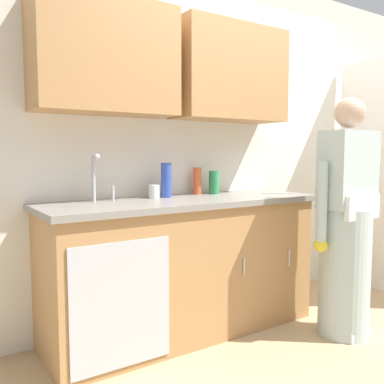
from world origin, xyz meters
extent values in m
plane|color=tan|center=(0.00, 0.00, 0.00)|extent=(9.00, 9.00, 0.00)
cube|color=silver|center=(0.00, 1.05, 1.35)|extent=(4.80, 0.10, 2.70)
cube|color=#B27F4C|center=(-1.04, 0.83, 1.85)|extent=(0.91, 0.34, 0.70)
cube|color=#B27F4C|center=(-0.05, 0.83, 1.85)|extent=(0.91, 0.34, 0.70)
cube|color=#B27F4C|center=(-0.55, 0.70, 0.45)|extent=(1.90, 0.60, 0.90)
cube|color=#B7BABF|center=(-1.15, 0.39, 0.41)|extent=(0.60, 0.01, 0.72)
cylinder|color=silver|center=(-0.27, 0.39, 0.50)|extent=(0.01, 0.01, 0.12)
cylinder|color=silver|center=(0.16, 0.39, 0.50)|extent=(0.01, 0.01, 0.12)
cube|color=gray|center=(-0.55, 0.70, 0.92)|extent=(1.96, 0.66, 0.04)
cube|color=#B7BABF|center=(-1.09, 0.70, 0.92)|extent=(0.50, 0.36, 0.03)
cylinder|color=#B7BABF|center=(-1.13, 0.85, 1.09)|extent=(0.02, 0.02, 0.30)
sphere|color=#B7BABF|center=(-1.13, 0.79, 1.23)|extent=(0.04, 0.04, 0.04)
cylinder|color=#B7BABF|center=(-1.00, 0.85, 0.99)|extent=(0.02, 0.02, 0.10)
cube|color=white|center=(0.35, 0.04, 0.03)|extent=(0.20, 0.26, 0.06)
cylinder|color=#B2C6C1|center=(0.35, 0.06, 0.44)|extent=(0.34, 0.34, 0.88)
cube|color=#B2C6C1|center=(0.35, 0.06, 1.14)|extent=(0.38, 0.22, 0.52)
sphere|color=tan|center=(0.35, 0.06, 1.52)|extent=(0.20, 0.20, 0.20)
cube|color=white|center=(0.35, -0.06, 0.90)|extent=(0.32, 0.04, 0.16)
cylinder|color=#B2C6C1|center=(0.12, 0.08, 0.93)|extent=(0.07, 0.07, 0.55)
sphere|color=yellow|center=(0.12, 0.08, 0.65)|extent=(0.09, 0.09, 0.09)
cylinder|color=#B2C6C1|center=(0.58, 0.08, 0.93)|extent=(0.07, 0.07, 0.55)
sphere|color=yellow|center=(0.58, 0.08, 0.65)|extent=(0.09, 0.09, 0.09)
cylinder|color=#E05933|center=(-0.29, 0.92, 1.04)|extent=(0.06, 0.06, 0.20)
cylinder|color=#2D8C4C|center=(-0.17, 0.87, 1.03)|extent=(0.08, 0.08, 0.18)
cylinder|color=#334CB2|center=(-0.60, 0.85, 1.06)|extent=(0.08, 0.08, 0.24)
cylinder|color=white|center=(-0.70, 0.85, 0.99)|extent=(0.08, 0.08, 0.09)
cube|color=silver|center=(0.25, 0.61, 0.94)|extent=(0.21, 0.16, 0.01)
camera|label=1|loc=(-2.07, -1.72, 1.25)|focal=39.26mm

